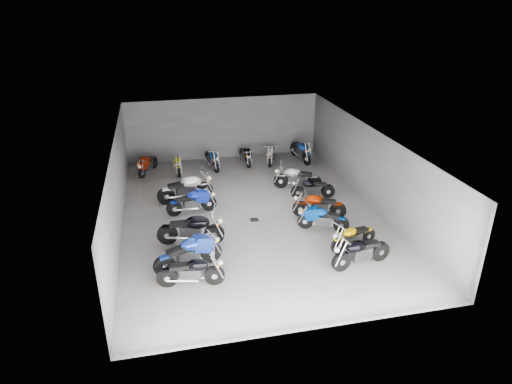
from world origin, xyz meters
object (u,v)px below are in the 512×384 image
(motorcycle_back_d, at_px, (245,155))
(motorcycle_back_e, at_px, (271,154))
(motorcycle_left_c, at_px, (191,229))
(motorcycle_right_e, at_px, (312,188))
(motorcycle_left_f, at_px, (186,188))
(motorcycle_back_c, at_px, (212,159))
(motorcycle_back_f, at_px, (301,150))
(motorcycle_back_b, at_px, (177,163))
(motorcycle_left_a, at_px, (191,272))
(motorcycle_right_b, at_px, (353,236))
(motorcycle_right_f, at_px, (297,178))
(motorcycle_right_a, at_px, (361,252))
(motorcycle_back_a, at_px, (147,164))
(motorcycle_right_c, at_px, (323,219))
(motorcycle_left_e, at_px, (192,202))
(motorcycle_left_b, at_px, (189,253))
(motorcycle_right_d, at_px, (319,205))
(drain_grate, at_px, (254,220))

(motorcycle_back_d, bearing_deg, motorcycle_back_e, 171.17)
(motorcycle_back_e, bearing_deg, motorcycle_left_c, 76.91)
(motorcycle_right_e, bearing_deg, motorcycle_left_f, 88.73)
(motorcycle_back_c, bearing_deg, motorcycle_back_f, 171.74)
(motorcycle_right_e, relative_size, motorcycle_back_b, 0.99)
(motorcycle_left_a, distance_m, motorcycle_back_f, 11.93)
(motorcycle_left_a, height_order, motorcycle_right_b, motorcycle_left_a)
(motorcycle_left_c, height_order, motorcycle_right_f, motorcycle_left_c)
(motorcycle_right_a, xyz_separation_m, motorcycle_right_e, (0.22, 5.37, -0.06))
(motorcycle_left_a, distance_m, motorcycle_left_c, 2.53)
(motorcycle_left_a, bearing_deg, motorcycle_back_a, -164.68)
(motorcycle_right_e, bearing_deg, motorcycle_back_a, 64.82)
(motorcycle_right_a, bearing_deg, motorcycle_back_c, 8.03)
(motorcycle_right_b, relative_size, motorcycle_back_f, 0.80)
(motorcycle_right_e, distance_m, motorcycle_back_c, 5.88)
(motorcycle_back_b, bearing_deg, motorcycle_right_b, 120.30)
(motorcycle_right_a, height_order, motorcycle_back_d, motorcycle_right_a)
(motorcycle_right_c, distance_m, motorcycle_back_d, 7.73)
(motorcycle_back_d, xyz_separation_m, motorcycle_back_e, (1.35, -0.12, 0.03))
(motorcycle_right_b, bearing_deg, motorcycle_left_e, 34.82)
(motorcycle_left_b, height_order, motorcycle_back_b, motorcycle_left_b)
(motorcycle_left_a, bearing_deg, motorcycle_back_f, 154.36)
(motorcycle_right_d, xyz_separation_m, motorcycle_back_b, (-5.11, 6.10, -0.04))
(motorcycle_left_b, distance_m, motorcycle_back_d, 9.81)
(motorcycle_right_a, xyz_separation_m, motorcycle_back_d, (-1.75, 10.16, -0.07))
(motorcycle_right_b, distance_m, motorcycle_back_b, 10.20)
(motorcycle_right_c, xyz_separation_m, motorcycle_right_f, (0.23, 3.95, 0.06))
(motorcycle_back_a, relative_size, motorcycle_back_d, 0.97)
(motorcycle_back_d, bearing_deg, motorcycle_left_a, 66.00)
(motorcycle_right_c, xyz_separation_m, motorcycle_right_e, (0.58, 2.81, -0.00))
(motorcycle_right_e, distance_m, motorcycle_back_a, 8.25)
(motorcycle_left_f, xyz_separation_m, motorcycle_right_c, (4.73, -3.69, -0.11))
(motorcycle_back_a, distance_m, motorcycle_back_f, 7.87)
(motorcycle_back_e, bearing_deg, motorcycle_back_b, 23.82)
(drain_grate, xyz_separation_m, motorcycle_right_b, (2.87, -2.82, 0.45))
(motorcycle_right_d, relative_size, motorcycle_right_f, 0.98)
(motorcycle_right_d, xyz_separation_m, motorcycle_back_a, (-6.53, 6.31, -0.04))
(motorcycle_right_b, distance_m, motorcycle_right_f, 5.43)
(motorcycle_left_e, distance_m, motorcycle_back_e, 6.76)
(motorcycle_back_a, relative_size, motorcycle_back_c, 0.89)
(motorcycle_back_a, bearing_deg, motorcycle_right_f, 177.35)
(motorcycle_left_c, relative_size, motorcycle_right_f, 1.13)
(motorcycle_left_b, bearing_deg, motorcycle_right_b, 73.09)
(motorcycle_back_d, height_order, motorcycle_back_f, motorcycle_back_f)
(motorcycle_right_e, distance_m, motorcycle_back_b, 6.98)
(motorcycle_left_e, distance_m, motorcycle_right_b, 6.51)
(motorcycle_right_a, distance_m, motorcycle_back_d, 10.31)
(motorcycle_right_b, bearing_deg, motorcycle_left_a, 82.20)
(motorcycle_back_d, bearing_deg, drain_grate, 77.82)
(motorcycle_back_e, bearing_deg, motorcycle_right_d, 112.10)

